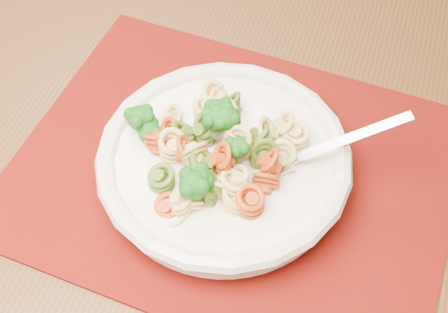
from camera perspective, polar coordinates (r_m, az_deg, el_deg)
The scene contains 5 objects.
dining_table at distance 0.82m, azimuth 2.90°, elevation -0.19°, with size 1.54×1.20×0.78m.
placemat at distance 0.67m, azimuth 0.92°, elevation -1.36°, with size 0.46×0.36×0.00m, color #561003.
pasta_bowl at distance 0.64m, azimuth -0.00°, elevation -0.54°, with size 0.26×0.26×0.05m.
pasta_broccoli_heap at distance 0.62m, azimuth -0.00°, elevation 0.33°, with size 0.22×0.22×0.06m, color #F1CA77, non-canonical shape.
fork at distance 0.62m, azimuth 5.18°, elevation -0.72°, with size 0.19×0.02×0.01m, color silver, non-canonical shape.
Camera 1 is at (0.42, -0.25, 1.33)m, focal length 50.00 mm.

